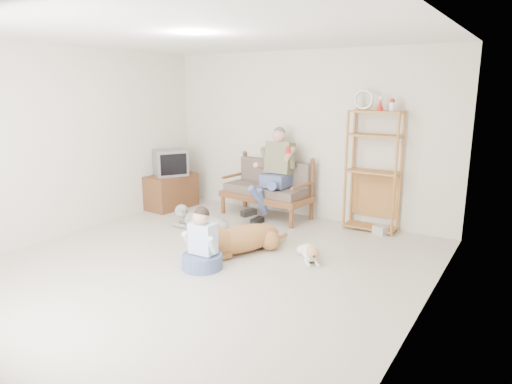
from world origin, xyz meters
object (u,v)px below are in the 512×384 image
Objects in this scene: etagere at (373,170)px; tv_stand at (171,191)px; loveseat at (268,187)px; golden_retriever at (234,239)px.

tv_stand is (-3.46, -0.61, -0.62)m from etagere.
etagere is (1.72, 0.13, 0.44)m from loveseat.
etagere reaches higher than golden_retriever.
tv_stand reaches higher than golden_retriever.
loveseat is 1.92m from golden_retriever.
golden_retriever is (0.55, -1.82, -0.28)m from loveseat.
tv_stand is 0.60× the size of golden_retriever.
golden_retriever is (2.30, -1.34, -0.10)m from tv_stand.
tv_stand is at bearing 173.64° from golden_retriever.
tv_stand is 2.66m from golden_retriever.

